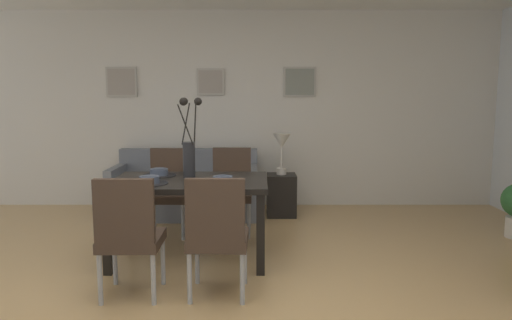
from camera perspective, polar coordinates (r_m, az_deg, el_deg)
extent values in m
plane|color=tan|center=(3.57, -6.37, -17.05)|extent=(9.00, 9.00, 0.00)
cube|color=silver|center=(6.49, -3.31, 6.01)|extent=(9.00, 0.10, 2.60)
cube|color=black|center=(4.36, -7.84, -2.64)|extent=(1.40, 0.91, 0.05)
cube|color=black|center=(4.78, 0.57, -6.17)|extent=(0.07, 0.07, 0.69)
cube|color=black|center=(4.94, -14.53, -5.97)|extent=(0.07, 0.07, 0.69)
cube|color=black|center=(4.02, 0.65, -8.89)|extent=(0.07, 0.07, 0.69)
cube|color=black|center=(4.21, -17.27, -8.49)|extent=(0.07, 0.07, 0.69)
cube|color=#3D2D23|center=(3.73, -14.46, -9.26)|extent=(0.45, 0.45, 0.08)
cube|color=#3D2D23|center=(3.49, -15.35, -6.07)|extent=(0.42, 0.07, 0.48)
cylinder|color=#9EA0A5|center=(3.94, -10.93, -11.75)|extent=(0.04, 0.04, 0.38)
cylinder|color=#9EA0A5|center=(4.02, -16.37, -11.51)|extent=(0.04, 0.04, 0.38)
cylinder|color=#9EA0A5|center=(3.59, -12.04, -13.75)|extent=(0.04, 0.04, 0.38)
cylinder|color=#9EA0A5|center=(3.68, -18.01, -13.41)|extent=(0.04, 0.04, 0.38)
cube|color=#3D2D23|center=(5.20, -10.41, -4.31)|extent=(0.44, 0.44, 0.08)
cube|color=#3D2D23|center=(5.34, -10.10, -1.16)|extent=(0.42, 0.06, 0.48)
cylinder|color=#9EA0A5|center=(5.12, -12.85, -7.24)|extent=(0.04, 0.04, 0.38)
cylinder|color=#9EA0A5|center=(5.04, -8.61, -7.35)|extent=(0.04, 0.04, 0.38)
cylinder|color=#9EA0A5|center=(5.47, -11.94, -6.22)|extent=(0.04, 0.04, 0.38)
cylinder|color=#9EA0A5|center=(5.41, -7.98, -6.31)|extent=(0.04, 0.04, 0.38)
cube|color=#3D2D23|center=(3.64, -4.41, -9.47)|extent=(0.45, 0.45, 0.08)
cube|color=#3D2D23|center=(3.39, -4.79, -6.22)|extent=(0.42, 0.07, 0.48)
cylinder|color=#9EA0A5|center=(3.88, -1.23, -11.93)|extent=(0.04, 0.04, 0.38)
cylinder|color=#9EA0A5|center=(3.91, -6.92, -11.81)|extent=(0.04, 0.04, 0.38)
cylinder|color=#9EA0A5|center=(3.52, -1.52, -14.01)|extent=(0.04, 0.04, 0.38)
cylinder|color=#9EA0A5|center=(3.56, -7.83, -13.84)|extent=(0.04, 0.04, 0.38)
cube|color=#3D2D23|center=(5.17, -2.86, -4.27)|extent=(0.44, 0.44, 0.08)
cube|color=#3D2D23|center=(5.31, -2.78, -1.09)|extent=(0.42, 0.06, 0.48)
cylinder|color=#9EA0A5|center=(5.05, -5.13, -7.25)|extent=(0.04, 0.04, 0.38)
cylinder|color=#9EA0A5|center=(5.03, -0.78, -7.28)|extent=(0.04, 0.04, 0.38)
cylinder|color=#9EA0A5|center=(5.42, -4.76, -6.22)|extent=(0.04, 0.04, 0.38)
cylinder|color=#9EA0A5|center=(5.40, -0.72, -6.24)|extent=(0.04, 0.04, 0.38)
cylinder|color=#232326|center=(4.33, -7.89, -0.10)|extent=(0.11, 0.11, 0.34)
cylinder|color=black|center=(4.31, -7.18, 4.28)|extent=(0.05, 0.12, 0.37)
sphere|color=black|center=(4.30, -6.83, 6.95)|extent=(0.07, 0.07, 0.07)
cylinder|color=black|center=(4.35, -8.27, 4.30)|extent=(0.08, 0.05, 0.38)
sphere|color=black|center=(4.37, -8.47, 6.94)|extent=(0.07, 0.07, 0.07)
cylinder|color=black|center=(4.24, -8.32, 4.21)|extent=(0.15, 0.06, 0.36)
sphere|color=black|center=(4.21, -8.56, 6.91)|extent=(0.07, 0.07, 0.07)
cylinder|color=black|center=(4.21, -12.48, -2.73)|extent=(0.32, 0.32, 0.01)
cylinder|color=#475166|center=(4.21, -12.50, -2.29)|extent=(0.17, 0.17, 0.06)
cylinder|color=#3C4556|center=(4.20, -12.50, -2.09)|extent=(0.13, 0.13, 0.04)
cylinder|color=black|center=(4.61, -11.38, -1.81)|extent=(0.32, 0.32, 0.01)
cylinder|color=#475166|center=(4.60, -11.39, -1.40)|extent=(0.17, 0.17, 0.06)
cylinder|color=#3C4556|center=(4.60, -11.40, -1.22)|extent=(0.13, 0.13, 0.04)
cylinder|color=black|center=(4.12, -3.89, -2.80)|extent=(0.32, 0.32, 0.01)
cylinder|color=#475166|center=(4.11, -3.90, -2.34)|extent=(0.17, 0.17, 0.06)
cylinder|color=#3C4556|center=(4.11, -3.90, -2.14)|extent=(0.13, 0.13, 0.04)
cube|color=slate|center=(6.08, -8.26, -4.55)|extent=(1.79, 0.84, 0.42)
cube|color=slate|center=(6.34, -7.89, -0.36)|extent=(1.79, 0.16, 0.38)
cube|color=slate|center=(5.95, -0.23, -1.68)|extent=(0.10, 0.84, 0.20)
cube|color=slate|center=(6.20, -16.08, -1.61)|extent=(0.10, 0.84, 0.20)
cube|color=black|center=(5.98, 3.15, -4.20)|extent=(0.36, 0.36, 0.52)
cylinder|color=beige|center=(5.92, 3.17, -1.36)|extent=(0.12, 0.12, 0.08)
cylinder|color=beige|center=(5.90, 3.19, 0.37)|extent=(0.02, 0.02, 0.30)
cone|color=silver|center=(5.87, 3.20, 2.31)|extent=(0.22, 0.22, 0.18)
cube|color=#B2ADA3|center=(6.65, -15.65, 8.97)|extent=(0.41, 0.02, 0.39)
cube|color=#9E9389|center=(6.64, -15.68, 8.97)|extent=(0.36, 0.01, 0.34)
cube|color=#B2ADA3|center=(6.43, -5.33, 9.27)|extent=(0.36, 0.02, 0.35)
cube|color=#9E9389|center=(6.42, -5.34, 9.27)|extent=(0.31, 0.01, 0.30)
cube|color=#B2ADA3|center=(6.43, 5.36, 9.27)|extent=(0.43, 0.02, 0.40)
cube|color=gray|center=(6.42, 5.37, 9.27)|extent=(0.38, 0.01, 0.35)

